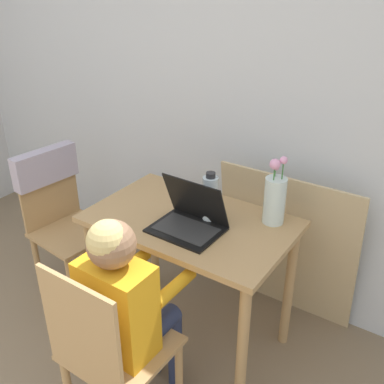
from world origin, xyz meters
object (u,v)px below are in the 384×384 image
at_px(water_bottle, 210,198).
at_px(flower_vase, 275,198).
at_px(chair_occupied, 109,353).
at_px(laptop, 190,217).
at_px(person_seated, 126,299).
at_px(chair_spare, 57,200).

bearing_deg(water_bottle, flower_vase, 30.26).
distance_m(chair_occupied, flower_vase, 0.99).
distance_m(chair_occupied, water_bottle, 0.81).
distance_m(laptop, water_bottle, 0.13).
bearing_deg(person_seated, flower_vase, -111.84).
relative_size(chair_spare, water_bottle, 3.63).
relative_size(chair_occupied, flower_vase, 2.64).
height_order(person_seated, water_bottle, person_seated).
distance_m(chair_occupied, laptop, 0.68).
xyz_separation_m(chair_occupied, person_seated, (0.00, 0.12, 0.20)).
bearing_deg(chair_occupied, water_bottle, -92.79).
bearing_deg(water_bottle, laptop, -108.70).
relative_size(flower_vase, water_bottle, 1.36).
bearing_deg(water_bottle, person_seated, -93.97).
xyz_separation_m(chair_spare, laptop, (0.96, -0.02, 0.21)).
xyz_separation_m(person_seated, laptop, (0.00, 0.46, 0.15)).
bearing_deg(water_bottle, chair_spare, -174.58).
bearing_deg(flower_vase, laptop, -138.38).
height_order(chair_occupied, person_seated, person_seated).
xyz_separation_m(chair_spare, person_seated, (0.96, -0.48, 0.05)).
relative_size(chair_occupied, water_bottle, 3.59).
bearing_deg(person_seated, chair_occupied, 90.00).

